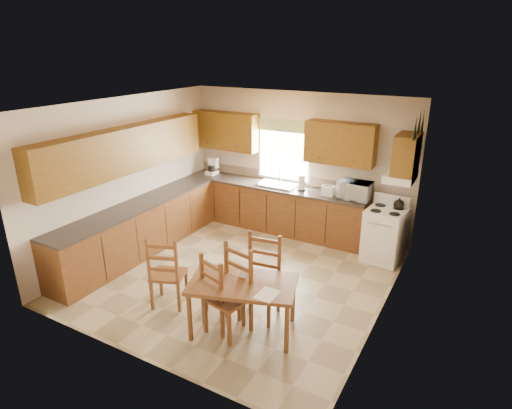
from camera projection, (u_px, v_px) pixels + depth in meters
The scene contains 35 objects.
floor at pixel (239, 275), 6.91m from camera, with size 4.50×4.50×0.00m, color tan.
ceiling at pixel (236, 105), 5.96m from camera, with size 4.50×4.50×0.00m, color olive.
wall_left at pixel (128, 176), 7.46m from camera, with size 4.50×4.50×0.00m, color beige.
wall_right at pixel (389, 225), 5.41m from camera, with size 4.50×4.50×0.00m, color beige.
wall_back at pixel (298, 163), 8.27m from camera, with size 4.50×4.50×0.00m, color beige.
wall_front at pixel (128, 257), 4.59m from camera, with size 4.50×4.50×0.00m, color beige.
lower_cab_back at pixel (273, 208), 8.52m from camera, with size 3.75×0.60×0.88m, color brown.
lower_cab_left at pixel (140, 230), 7.52m from camera, with size 0.60×3.60×0.88m, color brown.
counter_back at pixel (274, 186), 8.36m from camera, with size 3.75×0.63×0.04m, color #382E2A.
counter_left at pixel (137, 205), 7.36m from camera, with size 0.63×3.60×0.04m, color #382E2A.
backsplash at pixel (280, 177), 8.56m from camera, with size 3.75×0.01×0.18m, color #87705B.
upper_cab_back_left at pixel (226, 131), 8.67m from camera, with size 1.41×0.33×0.75m, color brown.
upper_cab_back_right at pixel (340, 143), 7.57m from camera, with size 1.25×0.33×0.75m, color brown.
upper_cab_left at pixel (125, 150), 7.09m from camera, with size 0.33×3.60×0.75m, color brown.
upper_cab_stove at pixel (407, 154), 6.64m from camera, with size 0.33×0.62×0.62m, color brown.
range_hood at pixel (400, 177), 6.80m from camera, with size 0.44×0.62×0.12m, color white.
window_frame at pixel (284, 151), 8.32m from camera, with size 1.13×0.02×1.18m, color white.
window_pane at pixel (284, 151), 8.31m from camera, with size 1.05×0.01×1.10m, color white.
window_valance at pixel (284, 126), 8.12m from camera, with size 1.19×0.01×0.24m, color #527A3E.
sink_basin at pixel (277, 185), 8.31m from camera, with size 0.75×0.45×0.04m, color silver.
pine_decal_a at pixel (416, 127), 6.15m from camera, with size 0.22×0.22×0.36m, color black.
pine_decal_b at pixel (420, 121), 6.40m from camera, with size 0.22×0.22×0.36m, color black.
pine_decal_c at pixel (423, 121), 6.67m from camera, with size 0.22×0.22×0.36m, color black.
stove at pixel (384, 235), 7.27m from camera, with size 0.61×0.63×0.90m, color white.
coffeemaker at pixel (212, 167), 8.99m from camera, with size 0.19×0.23×0.32m, color white.
paper_towel at pixel (302, 183), 8.02m from camera, with size 0.12×0.12×0.29m, color white.
toaster at pixel (328, 191), 7.75m from camera, with size 0.22×0.14×0.18m, color white.
microwave at pixel (355, 190), 7.56m from camera, with size 0.53×0.38×0.32m, color white.
dining_table at pixel (243, 307), 5.46m from camera, with size 1.33×0.76×0.71m, color brown.
chair_near_left at pixel (168, 270), 5.98m from camera, with size 0.45×0.43×1.07m, color brown.
chair_near_right at pixel (223, 291), 5.49m from camera, with size 0.44×0.42×1.05m, color brown.
chair_far_left at pixel (228, 293), 5.35m from camera, with size 0.48×0.46×1.15m, color brown.
chair_far_right at pixel (259, 279), 5.68m from camera, with size 0.48×0.46×1.14m, color brown.
table_paper at pixel (267, 295), 5.07m from camera, with size 0.23×0.30×0.00m, color white.
table_card at pixel (242, 273), 5.42m from camera, with size 0.10×0.02×0.13m, color white.
Camera 1 is at (3.20, -5.16, 3.49)m, focal length 30.00 mm.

